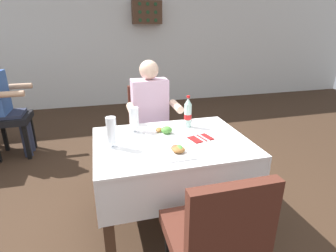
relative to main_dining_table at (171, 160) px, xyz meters
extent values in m
plane|color=#382619|center=(-0.03, 0.00, -0.58)|extent=(11.00, 11.00, 0.00)
cube|color=silver|center=(-0.03, 3.79, 0.97)|extent=(11.00, 0.12, 3.09)
cube|color=white|center=(0.00, 0.00, 0.16)|extent=(1.17, 0.86, 0.02)
cube|color=white|center=(0.00, -0.42, -0.01)|extent=(1.17, 0.02, 0.32)
cube|color=white|center=(0.00, 0.42, -0.01)|extent=(1.17, 0.02, 0.32)
cube|color=white|center=(-0.58, 0.00, -0.01)|extent=(0.02, 0.86, 0.32)
cube|color=white|center=(0.58, 0.00, -0.01)|extent=(0.02, 0.86, 0.32)
cube|color=#472D1E|center=(-0.52, -0.37, -0.21)|extent=(0.07, 0.07, 0.73)
cube|color=#472D1E|center=(0.52, -0.37, -0.21)|extent=(0.07, 0.07, 0.73)
cube|color=#472D1E|center=(-0.52, 0.37, -0.21)|extent=(0.07, 0.07, 0.73)
cube|color=#472D1E|center=(0.52, 0.37, -0.21)|extent=(0.07, 0.07, 0.73)
cube|color=#4C2319|center=(0.00, 0.73, -0.09)|extent=(0.44, 0.44, 0.08)
cube|color=#4C2319|center=(0.00, 0.98, 0.17)|extent=(0.42, 0.06, 0.44)
cube|color=black|center=(-0.17, 0.56, -0.35)|extent=(0.04, 0.04, 0.45)
cube|color=black|center=(0.17, 0.56, -0.35)|extent=(0.04, 0.04, 0.45)
cube|color=black|center=(-0.17, 0.90, -0.35)|extent=(0.04, 0.04, 0.45)
cube|color=black|center=(0.17, 0.90, -0.35)|extent=(0.04, 0.04, 0.45)
cube|color=#4C2319|center=(0.00, -0.73, -0.09)|extent=(0.44, 0.44, 0.08)
cube|color=#4C2319|center=(0.00, -0.98, 0.17)|extent=(0.42, 0.06, 0.44)
cube|color=black|center=(0.17, -0.56, -0.35)|extent=(0.04, 0.04, 0.45)
cylinder|color=#282D42|center=(-0.09, 0.53, -0.35)|extent=(0.10, 0.10, 0.45)
cylinder|color=#282D42|center=(0.07, 0.53, -0.35)|extent=(0.10, 0.10, 0.45)
cube|color=#282D42|center=(-0.01, 0.69, -0.07)|extent=(0.34, 0.36, 0.12)
cube|color=silver|center=(-0.01, 0.77, 0.24)|extent=(0.36, 0.20, 0.50)
sphere|color=beige|center=(-0.01, 0.77, 0.59)|extent=(0.19, 0.19, 0.19)
cylinder|color=beige|center=(-0.23, 0.54, 0.27)|extent=(0.07, 0.26, 0.07)
cylinder|color=beige|center=(0.20, 0.54, 0.27)|extent=(0.07, 0.26, 0.07)
cube|color=white|center=(-0.01, -0.23, 0.18)|extent=(0.23, 0.23, 0.01)
ellipsoid|color=#4C8E38|center=(0.00, -0.22, 0.20)|extent=(0.07, 0.10, 0.04)
ellipsoid|color=#99602D|center=(-0.01, -0.23, 0.20)|extent=(0.12, 0.12, 0.04)
ellipsoid|color=#C14C33|center=(-0.03, -0.18, 0.19)|extent=(0.09, 0.10, 0.03)
cube|color=white|center=(-0.06, 0.15, 0.18)|extent=(0.24, 0.24, 0.01)
ellipsoid|color=#4C8E38|center=(-0.01, 0.12, 0.21)|extent=(0.12, 0.12, 0.06)
ellipsoid|color=#99602D|center=(-0.06, 0.17, 0.20)|extent=(0.07, 0.10, 0.03)
cylinder|color=white|center=(-0.25, 0.24, 0.17)|extent=(0.07, 0.07, 0.01)
cylinder|color=white|center=(-0.25, 0.24, 0.19)|extent=(0.02, 0.02, 0.03)
cylinder|color=white|center=(-0.25, 0.24, 0.29)|extent=(0.08, 0.08, 0.17)
cylinder|color=#C68928|center=(-0.25, 0.24, 0.26)|extent=(0.07, 0.07, 0.11)
cylinder|color=white|center=(-0.44, -0.01, 0.17)|extent=(0.07, 0.07, 0.01)
cylinder|color=white|center=(-0.44, -0.01, 0.19)|extent=(0.02, 0.02, 0.03)
cylinder|color=white|center=(-0.44, -0.01, 0.30)|extent=(0.07, 0.07, 0.19)
cylinder|color=black|center=(-0.44, -0.01, 0.25)|extent=(0.07, 0.07, 0.09)
cylinder|color=silver|center=(0.21, 0.24, 0.27)|extent=(0.06, 0.06, 0.21)
cylinder|color=red|center=(0.21, 0.24, 0.26)|extent=(0.06, 0.06, 0.05)
cone|color=silver|center=(0.21, 0.24, 0.40)|extent=(0.06, 0.06, 0.05)
cylinder|color=red|center=(0.21, 0.24, 0.44)|extent=(0.03, 0.03, 0.02)
cube|color=maroon|center=(0.23, -0.03, 0.17)|extent=(0.20, 0.17, 0.01)
cube|color=silver|center=(0.21, -0.04, 0.18)|extent=(0.06, 0.19, 0.01)
cube|color=silver|center=(0.25, -0.03, 0.18)|extent=(0.06, 0.19, 0.01)
cube|color=black|center=(-1.59, 1.69, -0.09)|extent=(0.44, 0.44, 0.08)
cube|color=black|center=(-1.42, 1.52, -0.35)|extent=(0.04, 0.04, 0.45)
cube|color=black|center=(-1.42, 1.86, -0.35)|extent=(0.04, 0.04, 0.45)
cube|color=black|center=(-1.76, 1.86, -0.35)|extent=(0.04, 0.04, 0.45)
cylinder|color=#282D42|center=(-1.45, 1.61, -0.35)|extent=(0.10, 0.10, 0.45)
cylinder|color=#282D42|center=(-1.45, 1.77, -0.35)|extent=(0.10, 0.10, 0.45)
cube|color=#282D42|center=(-1.61, 1.69, -0.07)|extent=(0.36, 0.34, 0.12)
cylinder|color=tan|center=(-1.46, 1.47, 0.27)|extent=(0.26, 0.07, 0.07)
cylinder|color=tan|center=(-1.46, 1.90, 0.27)|extent=(0.26, 0.07, 0.07)
cube|color=#472D1E|center=(0.52, 3.63, 1.22)|extent=(0.56, 0.20, 0.42)
cylinder|color=#193D1E|center=(0.37, 3.59, 1.08)|extent=(0.06, 0.14, 0.06)
cylinder|color=#193D1E|center=(0.52, 3.59, 1.08)|extent=(0.06, 0.14, 0.06)
cylinder|color=#193D1E|center=(0.67, 3.59, 1.08)|extent=(0.06, 0.14, 0.06)
cylinder|color=#193D1E|center=(0.37, 3.59, 1.22)|extent=(0.06, 0.14, 0.06)
cylinder|color=#193D1E|center=(0.52, 3.59, 1.22)|extent=(0.06, 0.14, 0.06)
cylinder|color=#193D1E|center=(0.67, 3.59, 1.22)|extent=(0.06, 0.14, 0.06)
cylinder|color=#193D1E|center=(0.37, 3.59, 1.36)|extent=(0.06, 0.14, 0.06)
cylinder|color=#193D1E|center=(0.52, 3.59, 1.36)|extent=(0.06, 0.14, 0.06)
cylinder|color=#193D1E|center=(0.67, 3.59, 1.36)|extent=(0.06, 0.14, 0.06)
camera|label=1|loc=(-0.50, -1.80, 1.00)|focal=28.37mm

